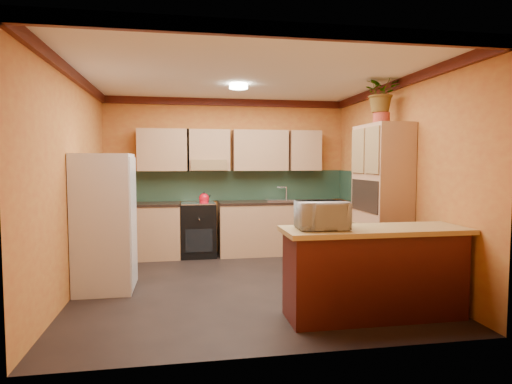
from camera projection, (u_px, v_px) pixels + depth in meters
room_shell at (243, 126)px, 5.73m from camera, size 4.24×4.24×2.72m
base_cabinets_back at (235, 229)px, 7.35m from camera, size 3.65×0.60×0.88m
countertop_back at (235, 203)px, 7.32m from camera, size 3.65×0.62×0.04m
stove at (198, 230)px, 7.25m from camera, size 0.58×0.58×0.91m
kettle at (204, 198)px, 7.17m from camera, size 0.18×0.18×0.18m
sink at (279, 200)px, 7.45m from camera, size 0.48×0.40×0.03m
base_cabinets_right at (341, 232)px, 7.09m from camera, size 0.60×0.80×0.88m
countertop_right at (342, 204)px, 7.05m from camera, size 0.62×0.80×0.04m
fridge at (104, 223)px, 5.28m from camera, size 0.68×0.66×1.70m
pantry at (381, 203)px, 5.76m from camera, size 0.48×0.90×2.10m
fern_pot at (381, 119)px, 5.73m from camera, size 0.22×0.22×0.16m
fern at (382, 93)px, 5.71m from camera, size 0.52×0.47×0.53m
breakfast_bar at (374, 275)px, 4.39m from camera, size 1.80×0.55×0.88m
bar_top at (375, 230)px, 4.36m from camera, size 1.90×0.65×0.05m
microwave at (322, 215)px, 4.25m from camera, size 0.51×0.35×0.28m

